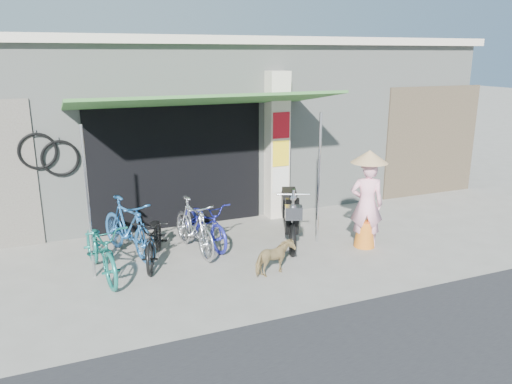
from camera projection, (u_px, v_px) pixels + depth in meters
name	position (u px, v px, depth m)	size (l,w,h in m)	color
ground	(291.00, 265.00, 8.13)	(80.00, 80.00, 0.00)	gray
bicycle_shop	(200.00, 117.00, 12.18)	(12.30, 5.30, 3.66)	#939890
shop_pillar	(277.00, 146.00, 10.23)	(0.42, 0.44, 3.00)	beige
awning	(204.00, 103.00, 8.58)	(4.60, 1.88, 2.72)	#34682F
neighbour_right	(432.00, 141.00, 11.93)	(2.60, 0.06, 2.60)	brown
bike_teal	(101.00, 249.00, 7.62)	(0.60, 1.72, 0.90)	#197165
bike_blue	(128.00, 228.00, 8.38)	(0.47, 1.67, 1.01)	#1F5490
bike_black	(155.00, 238.00, 8.14)	(0.55, 1.58, 0.83)	black
bike_silver	(194.00, 226.00, 8.54)	(0.45, 1.58, 0.95)	silver
bike_navy	(205.00, 222.00, 8.90)	(0.55, 1.59, 0.83)	navy
street_dog	(275.00, 258.00, 7.71)	(0.30, 0.65, 0.55)	tan
moped	(290.00, 214.00, 9.08)	(0.93, 1.84, 1.10)	black
nun	(367.00, 200.00, 8.70)	(0.68, 0.64, 1.75)	#FFABC1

